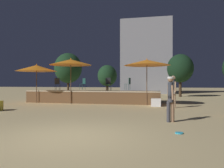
{
  "coord_description": "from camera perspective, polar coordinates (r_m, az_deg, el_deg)",
  "views": [
    {
      "loc": [
        2.32,
        -5.25,
        1.42
      ],
      "look_at": [
        0.0,
        5.53,
        1.35
      ],
      "focal_mm": 35.0,
      "sensor_mm": 36.0,
      "label": 1
    }
  ],
  "objects": [
    {
      "name": "bistro_chair_1",
      "position": [
        16.03,
        4.36,
        0.33
      ],
      "size": [
        0.42,
        0.42,
        0.9
      ],
      "rotation": [
        0.0,
        0.0,
        4.5
      ],
      "color": "#1E4C47",
      "rests_on": "wooden_deck"
    },
    {
      "name": "patio_umbrella_1",
      "position": [
        14.01,
        9.09,
        5.55
      ],
      "size": [
        2.9,
        2.9,
        2.95
      ],
      "color": "brown",
      "rests_on": "ground"
    },
    {
      "name": "frisbee_disc",
      "position": [
        6.49,
        17.15,
        -12.12
      ],
      "size": [
        0.22,
        0.22,
        0.03
      ],
      "color": "#33B2D8",
      "rests_on": "ground"
    },
    {
      "name": "bistro_chair_2",
      "position": [
        16.85,
        -14.09,
        0.32
      ],
      "size": [
        0.41,
        0.42,
        0.9
      ],
      "rotation": [
        0.0,
        0.0,
        3.33
      ],
      "color": "#2D3338",
      "rests_on": "wooden_deck"
    },
    {
      "name": "patio_umbrella_2",
      "position": [
        16.2,
        -19.13,
        3.92
      ],
      "size": [
        2.81,
        2.81,
        2.73
      ],
      "color": "brown",
      "rests_on": "ground"
    },
    {
      "name": "background_tree_3",
      "position": [
        24.79,
        -1.24,
        2.18
      ],
      "size": [
        2.18,
        2.18,
        3.43
      ],
      "color": "#3D2B1C",
      "rests_on": "ground"
    },
    {
      "name": "cube_seat_1",
      "position": [
        13.4,
        11.44,
        -4.72
      ],
      "size": [
        0.58,
        0.58,
        0.47
      ],
      "rotation": [
        0.0,
        0.0,
        -0.02
      ],
      "color": "white",
      "rests_on": "ground"
    },
    {
      "name": "bistro_chair_3",
      "position": [
        17.39,
        -7.49,
        0.33
      ],
      "size": [
        0.47,
        0.47,
        0.9
      ],
      "rotation": [
        0.0,
        0.0,
        5.72
      ],
      "color": "#1E4C47",
      "rests_on": "wooden_deck"
    },
    {
      "name": "distant_building",
      "position": [
        29.94,
        8.99,
        6.92
      ],
      "size": [
        6.57,
        3.68,
        9.7
      ],
      "color": "gray",
      "rests_on": "ground"
    },
    {
      "name": "person_0",
      "position": [
        12.64,
        15.72,
        -1.56
      ],
      "size": [
        0.34,
        0.47,
        1.81
      ],
      "rotation": [
        0.0,
        0.0,
        3.72
      ],
      "color": "tan",
      "rests_on": "ground"
    },
    {
      "name": "background_tree_2",
      "position": [
        29.24,
        -11.39,
        4.08
      ],
      "size": [
        3.58,
        3.58,
        5.3
      ],
      "color": "#3D2B1C",
      "rests_on": "ground"
    },
    {
      "name": "bistro_chair_0",
      "position": [
        15.1,
        -0.96,
        0.33
      ],
      "size": [
        0.45,
        0.45,
        0.9
      ],
      "rotation": [
        0.0,
        0.0,
        0.43
      ],
      "color": "#2D3338",
      "rests_on": "wooden_deck"
    },
    {
      "name": "wooden_deck",
      "position": [
        16.22,
        -4.31,
        -3.27
      ],
      "size": [
        9.4,
        3.2,
        0.87
      ],
      "color": "brown",
      "rests_on": "ground"
    },
    {
      "name": "background_tree_1",
      "position": [
        22.94,
        17.4,
        3.91
      ],
      "size": [
        2.59,
        2.59,
        4.29
      ],
      "color": "#3D2B1C",
      "rests_on": "ground"
    },
    {
      "name": "ground_plane",
      "position": [
        5.91,
        -11.68,
        -13.53
      ],
      "size": [
        120.0,
        120.0,
        0.0
      ],
      "primitive_type": "plane",
      "color": "tan"
    },
    {
      "name": "person_1",
      "position": [
        8.13,
        15.05,
        -3.26
      ],
      "size": [
        0.28,
        0.43,
        1.64
      ],
      "rotation": [
        0.0,
        0.0,
        0.41
      ],
      "color": "#3F3F47",
      "rests_on": "ground"
    },
    {
      "name": "patio_umbrella_0",
      "position": [
        15.14,
        -10.72,
        5.61
      ],
      "size": [
        2.85,
        2.85,
        3.09
      ],
      "color": "brown",
      "rests_on": "ground"
    }
  ]
}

